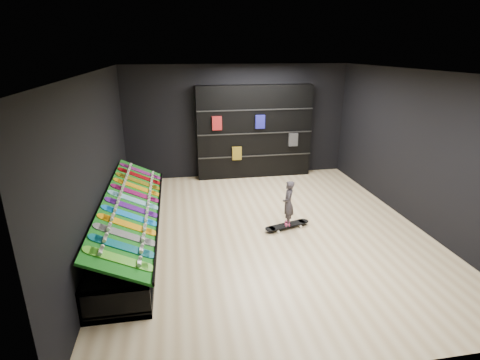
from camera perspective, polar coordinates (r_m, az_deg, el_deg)
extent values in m
cube|color=beige|center=(7.44, 4.10, -7.57)|extent=(6.00, 7.00, 0.01)
cube|color=white|center=(6.65, 4.73, 16.16)|extent=(6.00, 7.00, 0.01)
cube|color=black|center=(10.24, -0.42, 8.88)|extent=(6.00, 0.02, 3.00)
cube|color=black|center=(3.85, 17.35, -10.64)|extent=(6.00, 0.02, 3.00)
cube|color=black|center=(6.83, -20.85, 2.21)|extent=(0.02, 7.00, 3.00)
cube|color=black|center=(8.15, 25.36, 4.26)|extent=(0.02, 7.00, 3.00)
cube|color=#0E5810|center=(7.01, -16.08, -3.70)|extent=(0.92, 4.50, 0.46)
cube|color=black|center=(10.19, 2.19, 7.34)|extent=(3.10, 0.36, 2.48)
imported|color=black|center=(7.38, 7.30, -4.82)|extent=(0.20, 0.24, 0.55)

